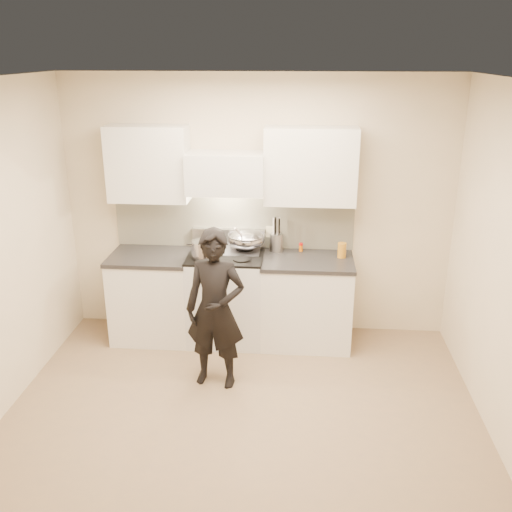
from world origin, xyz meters
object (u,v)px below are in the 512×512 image
at_px(utensil_crock, 276,241).
at_px(person, 215,309).
at_px(wok, 247,239).
at_px(counter_right, 306,300).
at_px(stove, 226,297).

height_order(utensil_crock, person, person).
bearing_deg(wok, utensil_crock, 11.52).
bearing_deg(wok, person, -100.29).
bearing_deg(counter_right, utensil_crock, 147.73).
distance_m(wok, utensil_crock, 0.31).
bearing_deg(wok, stove, -144.10).
xyz_separation_m(stove, counter_right, (0.83, 0.00, -0.01)).
xyz_separation_m(stove, utensil_crock, (0.50, 0.21, 0.56)).
height_order(counter_right, person, person).
bearing_deg(stove, person, -88.87).
bearing_deg(utensil_crock, person, -114.49).
xyz_separation_m(counter_right, person, (-0.81, -0.86, 0.27)).
distance_m(wok, person, 1.07).
bearing_deg(stove, wok, 35.90).
xyz_separation_m(stove, wok, (0.20, 0.14, 0.59)).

